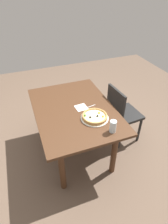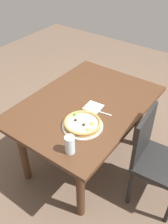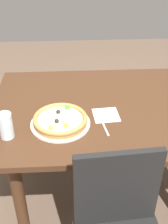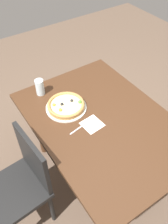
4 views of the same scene
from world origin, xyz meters
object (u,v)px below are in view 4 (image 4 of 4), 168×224
object	(u,v)px
fork	(80,127)
napkin	(92,124)
dining_table	(102,129)
pizza	(66,105)
chair_near	(23,183)
drinking_glass	(40,87)
plate	(66,107)

from	to	relation	value
fork	napkin	world-z (taller)	fork
dining_table	pizza	distance (m)	0.33
dining_table	chair_near	world-z (taller)	chair_near
dining_table	drinking_glass	world-z (taller)	drinking_glass
dining_table	pizza	size ratio (longest dim) A/B	4.57
dining_table	napkin	xyz separation A→B (m)	(-0.01, -0.09, 0.11)
napkin	pizza	bearing A→B (deg)	-164.57
fork	drinking_glass	distance (m)	0.50
dining_table	plate	xyz separation A→B (m)	(-0.26, -0.16, 0.11)
drinking_glass	fork	bearing A→B (deg)	8.15
dining_table	drinking_glass	xyz separation A→B (m)	(-0.53, -0.25, 0.17)
pizza	napkin	distance (m)	0.26
chair_near	fork	size ratio (longest dim) A/B	5.32
napkin	dining_table	bearing A→B (deg)	84.74
pizza	drinking_glass	xyz separation A→B (m)	(-0.26, -0.09, 0.04)
fork	dining_table	bearing A→B (deg)	-19.76
drinking_glass	plate	bearing A→B (deg)	18.47
plate	pizza	xyz separation A→B (m)	(0.00, 0.00, 0.03)
plate	napkin	xyz separation A→B (m)	(0.25, 0.07, -0.00)
dining_table	chair_near	xyz separation A→B (m)	(-0.01, -0.69, -0.14)
napkin	chair_near	bearing A→B (deg)	-89.68
plate	fork	xyz separation A→B (m)	(0.23, -0.02, -0.00)
pizza	drinking_glass	distance (m)	0.28
dining_table	napkin	world-z (taller)	napkin
pizza	napkin	xyz separation A→B (m)	(0.25, 0.07, -0.03)
chair_near	napkin	bearing A→B (deg)	-94.02
dining_table	chair_near	size ratio (longest dim) A/B	1.50
plate	pizza	size ratio (longest dim) A/B	1.10
pizza	napkin	world-z (taller)	pizza
plate	drinking_glass	size ratio (longest dim) A/B	2.33
plate	fork	distance (m)	0.23
plate	chair_near	bearing A→B (deg)	-64.07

